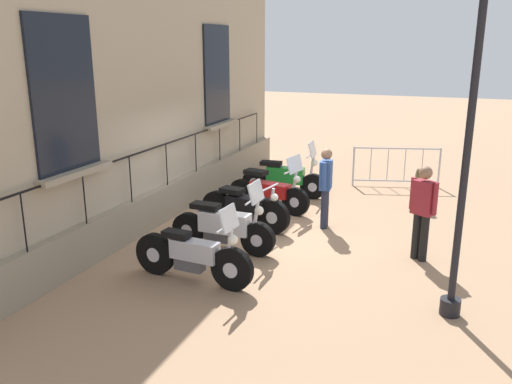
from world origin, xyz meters
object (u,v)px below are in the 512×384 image
at_px(motorcycle_red, 269,192).
at_px(motorcycle_silver, 194,256).
at_px(motorcycle_green, 284,179).
at_px(bollard, 419,188).
at_px(motorcycle_black, 245,208).
at_px(crowd_barrier, 396,166).
at_px(pedestrian_standing, 326,184).
at_px(pedestrian_walking, 423,208).
at_px(lamppost, 480,31).
at_px(motorcycle_white, 223,228).

bearing_deg(motorcycle_red, motorcycle_silver, -87.96).
distance_m(motorcycle_green, bollard, 3.17).
height_order(motorcycle_black, motorcycle_red, motorcycle_red).
relative_size(motorcycle_black, crowd_barrier, 0.93).
bearing_deg(motorcycle_silver, bollard, 60.96).
xyz_separation_m(crowd_barrier, pedestrian_standing, (-0.97, -3.82, 0.36)).
bearing_deg(pedestrian_standing, motorcycle_red, 155.48).
distance_m(crowd_barrier, bollard, 1.85).
relative_size(pedestrian_standing, pedestrian_walking, 0.98).
height_order(motorcycle_silver, lamppost, lamppost).
bearing_deg(pedestrian_walking, motorcycle_black, 172.79).
bearing_deg(lamppost, motorcycle_red, 137.73).
relative_size(motorcycle_white, motorcycle_black, 1.01).
relative_size(motorcycle_black, motorcycle_red, 0.99).
xyz_separation_m(motorcycle_silver, motorcycle_white, (-0.11, 1.38, 0.00)).
xyz_separation_m(motorcycle_green, lamppost, (4.00, -4.83, 3.36)).
relative_size(motorcycle_silver, motorcycle_green, 1.00).
relative_size(motorcycle_silver, motorcycle_white, 1.04).
bearing_deg(motorcycle_green, motorcycle_white, -89.09).
distance_m(motorcycle_silver, bollard, 6.16).
distance_m(motorcycle_white, pedestrian_standing, 2.41).
xyz_separation_m(motorcycle_white, crowd_barrier, (2.39, 5.71, 0.13)).
distance_m(motorcycle_green, pedestrian_standing, 2.44).
relative_size(motorcycle_black, pedestrian_walking, 1.20).
distance_m(motorcycle_silver, motorcycle_white, 1.38).
relative_size(crowd_barrier, pedestrian_walking, 1.30).
bearing_deg(pedestrian_walking, motorcycle_white, -166.11).
bearing_deg(lamppost, pedestrian_standing, 130.57).
relative_size(bollard, pedestrian_walking, 0.56).
height_order(motorcycle_black, crowd_barrier, crowd_barrier).
height_order(motorcycle_green, pedestrian_walking, pedestrian_walking).
distance_m(motorcycle_white, motorcycle_green, 3.77).
height_order(crowd_barrier, bollard, crowd_barrier).
bearing_deg(pedestrian_walking, motorcycle_green, 139.38).
height_order(motorcycle_black, pedestrian_walking, pedestrian_walking).
height_order(motorcycle_white, pedestrian_standing, pedestrian_standing).
xyz_separation_m(crowd_barrier, pedestrian_walking, (0.98, -4.87, 0.38)).
bearing_deg(motorcycle_white, bollard, 52.27).
bearing_deg(motorcycle_black, pedestrian_standing, 22.23).
bearing_deg(motorcycle_red, bollard, 24.97).
xyz_separation_m(motorcycle_white, motorcycle_green, (-0.06, 3.77, 0.00)).
height_order(bollard, pedestrian_standing, pedestrian_standing).
bearing_deg(motorcycle_white, motorcycle_red, 90.67).
xyz_separation_m(motorcycle_black, bollard, (3.20, 2.73, 0.05)).
height_order(motorcycle_silver, motorcycle_red, same).
distance_m(motorcycle_green, crowd_barrier, 3.12).
height_order(motorcycle_white, motorcycle_black, motorcycle_white).
bearing_deg(crowd_barrier, pedestrian_walking, -78.63).
height_order(motorcycle_silver, motorcycle_black, motorcycle_silver).
xyz_separation_m(crowd_barrier, bollard, (0.71, -1.70, -0.09)).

